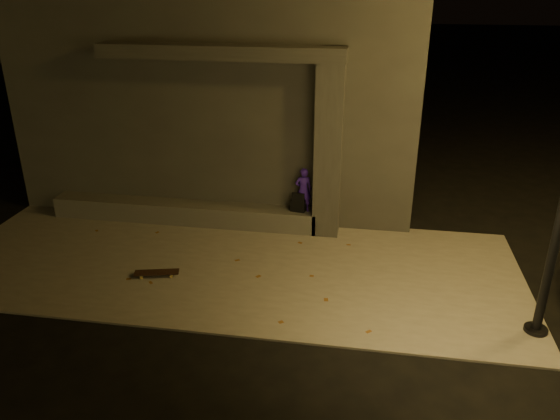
% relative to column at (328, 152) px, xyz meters
% --- Properties ---
extents(ground, '(120.00, 120.00, 0.00)m').
position_rel_column_xyz_m(ground, '(-1.70, -3.75, -1.84)').
color(ground, black).
rests_on(ground, ground).
extents(sidewalk, '(11.00, 4.40, 0.04)m').
position_rel_column_xyz_m(sidewalk, '(-1.70, -1.75, -1.82)').
color(sidewalk, slate).
rests_on(sidewalk, ground).
extents(building, '(9.00, 5.10, 5.22)m').
position_rel_column_xyz_m(building, '(-2.70, 2.74, 0.77)').
color(building, '#393634').
rests_on(building, ground).
extents(ledge, '(6.00, 0.55, 0.45)m').
position_rel_column_xyz_m(ledge, '(-3.20, 0.00, -1.58)').
color(ledge, '#56534E').
rests_on(ledge, sidewalk).
extents(column, '(0.55, 0.55, 3.60)m').
position_rel_column_xyz_m(column, '(0.00, 0.00, 0.00)').
color(column, '#393634').
rests_on(column, sidewalk).
extents(canopy, '(5.00, 0.70, 0.28)m').
position_rel_column_xyz_m(canopy, '(-2.20, 0.05, 1.94)').
color(canopy, '#393634').
rests_on(canopy, column).
extents(skateboarder, '(0.40, 0.30, 0.98)m').
position_rel_column_xyz_m(skateboarder, '(-0.50, 0.00, -0.86)').
color(skateboarder, '#3B1BB2').
rests_on(skateboarder, ledge).
extents(backpack, '(0.34, 0.26, 0.44)m').
position_rel_column_xyz_m(backpack, '(-0.60, 0.00, -1.20)').
color(backpack, black).
rests_on(backpack, ledge).
extents(skateboard, '(0.84, 0.40, 0.09)m').
position_rel_column_xyz_m(skateboard, '(-2.91, -2.43, -1.73)').
color(skateboard, black).
rests_on(skateboard, sidewalk).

